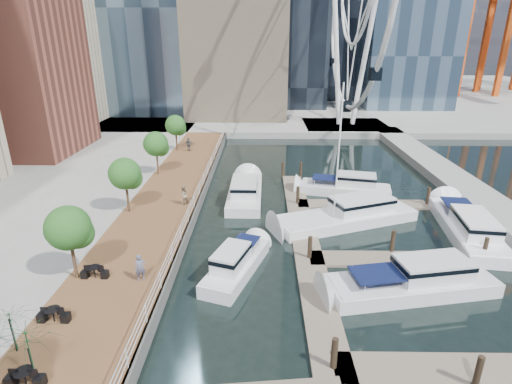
{
  "coord_description": "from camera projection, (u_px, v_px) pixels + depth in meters",
  "views": [
    {
      "loc": [
        -0.35,
        -16.42,
        14.25
      ],
      "look_at": [
        -0.8,
        13.42,
        3.0
      ],
      "focal_mm": 28.0,
      "sensor_mm": 36.0,
      "label": 1
    }
  ],
  "objects": [
    {
      "name": "floating_docks",
      "position": [
        374.0,
        241.0,
        29.44
      ],
      "size": [
        16.0,
        34.0,
        2.6
      ],
      "color": "#6D6051",
      "rests_on": "ground"
    },
    {
      "name": "ground",
      "position": [
        268.0,
        339.0,
        20.39
      ],
      "size": [
        520.0,
        520.0,
        0.0
      ],
      "primitive_type": "plane",
      "color": "black",
      "rests_on": "ground"
    },
    {
      "name": "cafe_tables",
      "position": [
        41.0,
        343.0,
        18.18
      ],
      "size": [
        2.5,
        13.7,
        0.74
      ],
      "color": "black",
      "rests_on": "ground"
    },
    {
      "name": "boardwalk",
      "position": [
        161.0,
        212.0,
        34.37
      ],
      "size": [
        6.0,
        60.0,
        1.0
      ],
      "primitive_type": "cube",
      "color": "brown",
      "rests_on": "ground"
    },
    {
      "name": "yacht_foreground",
      "position": [
        410.0,
        292.0,
        24.25
      ],
      "size": [
        11.54,
        4.96,
        2.15
      ],
      "primitive_type": null,
      "rotation": [
        0.0,
        0.0,
        1.75
      ],
      "color": "silver",
      "rests_on": "ground"
    },
    {
      "name": "land_far",
      "position": [
        263.0,
        92.0,
        115.64
      ],
      "size": [
        200.0,
        114.0,
        1.0
      ],
      "primitive_type": "cube",
      "color": "gray",
      "rests_on": "ground"
    },
    {
      "name": "railing",
      "position": [
        194.0,
        201.0,
        33.97
      ],
      "size": [
        0.1,
        60.0,
        1.05
      ],
      "primitive_type": null,
      "color": "white",
      "rests_on": "boardwalk"
    },
    {
      "name": "seawall",
      "position": [
        196.0,
        212.0,
        34.33
      ],
      "size": [
        0.25,
        60.0,
        1.0
      ],
      "primitive_type": "cube",
      "color": "#595954",
      "rests_on": "ground"
    },
    {
      "name": "breakwater",
      "position": [
        471.0,
        193.0,
        38.64
      ],
      "size": [
        4.0,
        60.0,
        1.0
      ],
      "primitive_type": "cube",
      "color": "gray",
      "rests_on": "ground"
    },
    {
      "name": "moored_yachts",
      "position": [
        345.0,
        226.0,
        32.94
      ],
      "size": [
        22.47,
        33.34,
        11.5
      ],
      "color": "silver",
      "rests_on": "ground"
    },
    {
      "name": "pedestrian_near",
      "position": [
        140.0,
        268.0,
        23.36
      ],
      "size": [
        0.73,
        0.62,
        1.68
      ],
      "primitive_type": "imported",
      "rotation": [
        0.0,
        0.0,
        0.44
      ],
      "color": "#545770",
      "rests_on": "boardwalk"
    },
    {
      "name": "pier",
      "position": [
        345.0,
        127.0,
        68.66
      ],
      "size": [
        14.0,
        12.0,
        1.0
      ],
      "primitive_type": "cube",
      "color": "gray",
      "rests_on": "ground"
    },
    {
      "name": "street_trees",
      "position": [
        125.0,
        174.0,
        32.13
      ],
      "size": [
        2.6,
        42.6,
        4.6
      ],
      "color": "#3F2B1C",
      "rests_on": "ground"
    },
    {
      "name": "pedestrian_mid",
      "position": [
        183.0,
        195.0,
        34.41
      ],
      "size": [
        1.03,
        1.05,
        1.7
      ],
      "primitive_type": "imported",
      "rotation": [
        0.0,
        0.0,
        -2.27
      ],
      "color": "gray",
      "rests_on": "boardwalk"
    },
    {
      "name": "pedestrian_far",
      "position": [
        189.0,
        144.0,
        51.43
      ],
      "size": [
        1.08,
        0.68,
        1.71
      ],
      "primitive_type": "imported",
      "rotation": [
        0.0,
        0.0,
        2.86
      ],
      "color": "#31363D",
      "rests_on": "boardwalk"
    }
  ]
}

